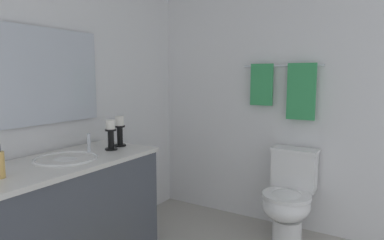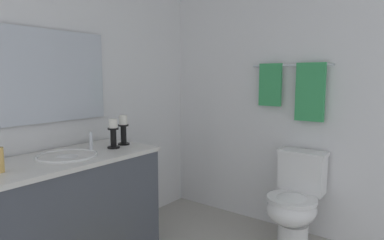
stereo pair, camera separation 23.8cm
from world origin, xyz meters
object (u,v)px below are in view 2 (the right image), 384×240
toilet (295,201)px  towel_bar (291,65)px  towel_center (310,92)px  candle_holder_tall (123,129)px  vanity_cabinet (70,216)px  mirror (40,76)px  candle_holder_short (113,133)px  towel_near_vanity (270,85)px  sink_basin (67,162)px

toilet → towel_bar: 1.12m
toilet → towel_center: size_ratio=1.57×
towel_bar → candle_holder_tall: bearing=-130.9°
vanity_cabinet → towel_bar: bearing=59.1°
mirror → towel_center: bearing=47.9°
candle_holder_tall → toilet: (1.07, 0.84, -0.59)m
candle_holder_short → toilet: 1.53m
towel_center → mirror: bearing=-132.1°
vanity_cabinet → candle_holder_tall: size_ratio=5.26×
towel_near_vanity → candle_holder_short: bearing=-121.0°
candle_holder_short → towel_near_vanity: bearing=59.0°
sink_basin → towel_near_vanity: 1.77m
towel_near_vanity → candle_holder_tall: bearing=-125.5°
candle_holder_tall → towel_near_vanity: size_ratio=0.62×
candle_holder_short → toilet: bearing=43.1°
toilet → vanity_cabinet: bearing=-129.2°
candle_holder_short → candle_holder_tall: bearing=106.1°
vanity_cabinet → candle_holder_short: size_ratio=5.58×
vanity_cabinet → mirror: 0.98m
toilet → towel_bar: size_ratio=1.07×
mirror → towel_bar: 1.96m
sink_basin → candle_holder_tall: (0.01, 0.49, 0.16)m
mirror → towel_bar: bearing=52.1°
mirror → towel_near_vanity: 1.85m
towel_near_vanity → towel_center: 0.35m
candle_holder_tall → mirror: bearing=-120.6°
candle_holder_tall → towel_bar: (0.92, 1.06, 0.50)m
vanity_cabinet → towel_bar: size_ratio=1.74×
sink_basin → candle_holder_short: (0.05, 0.36, 0.15)m
sink_basin → toilet: sink_basin is taller
vanity_cabinet → candle_holder_tall: bearing=89.0°
mirror → towel_bar: (1.21, 1.55, 0.09)m
sink_basin → mirror: 0.63m
mirror → toilet: size_ratio=1.40×
towel_center → candle_holder_tall: bearing=-136.4°
candle_holder_tall → candle_holder_short: size_ratio=1.06×
candle_holder_short → towel_center: 1.60m
candle_holder_tall → towel_center: 1.53m
toilet → sink_basin: bearing=-129.3°
mirror → towel_near_vanity: bearing=56.0°
candle_holder_short → mirror: bearing=-132.5°
vanity_cabinet → candle_holder_tall: candle_holder_tall is taller
sink_basin → towel_center: towel_center is taller
sink_basin → towel_near_vanity: bearing=63.8°
mirror → candle_holder_tall: size_ratio=4.54×
sink_basin → candle_holder_short: 0.39m
toilet → towel_center: (0.02, 0.20, 0.87)m
candle_holder_tall → toilet: bearing=37.9°
vanity_cabinet → toilet: 1.71m
sink_basin → vanity_cabinet: bearing=-90.0°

